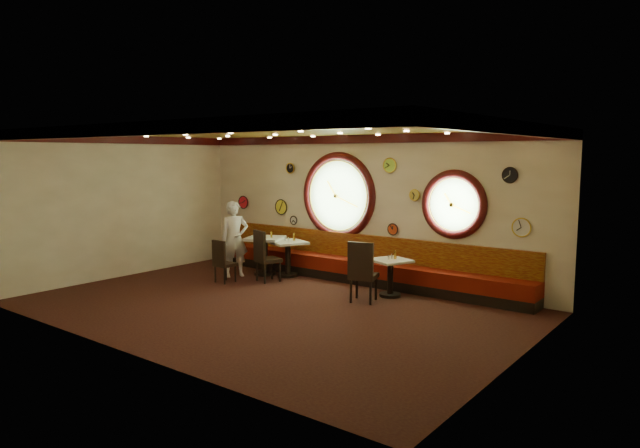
{
  "coord_description": "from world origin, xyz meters",
  "views": [
    {
      "loc": [
        6.91,
        -7.49,
        2.77
      ],
      "look_at": [
        0.55,
        0.8,
        1.5
      ],
      "focal_mm": 32.0,
      "sensor_mm": 36.0,
      "label": 1
    }
  ],
  "objects_px": {
    "table_a": "(265,251)",
    "condiment_c_salt": "(392,256)",
    "condiment_b_pepper": "(288,239)",
    "waiter": "(235,239)",
    "table_c": "(390,273)",
    "condiment_c_pepper": "(389,257)",
    "condiment_a_bottle": "(271,234)",
    "condiment_c_bottle": "(395,254)",
    "chair_a": "(222,259)",
    "chair_b": "(264,253)",
    "condiment_b_salt": "(285,238)",
    "condiment_b_bottle": "(294,237)",
    "condiment_a_salt": "(264,235)",
    "table_b": "(288,254)",
    "chair_c": "(362,268)",
    "condiment_a_pepper": "(263,235)"
  },
  "relations": [
    {
      "from": "table_c",
      "to": "condiment_c_salt",
      "type": "relative_size",
      "value": 8.82
    },
    {
      "from": "condiment_c_pepper",
      "to": "condiment_a_bottle",
      "type": "bearing_deg",
      "value": 178.2
    },
    {
      "from": "table_c",
      "to": "condiment_a_pepper",
      "type": "bearing_deg",
      "value": -179.87
    },
    {
      "from": "condiment_c_salt",
      "to": "waiter",
      "type": "height_order",
      "value": "waiter"
    },
    {
      "from": "condiment_b_salt",
      "to": "waiter",
      "type": "relative_size",
      "value": 0.05
    },
    {
      "from": "chair_a",
      "to": "condiment_b_bottle",
      "type": "height_order",
      "value": "condiment_b_bottle"
    },
    {
      "from": "chair_a",
      "to": "condiment_b_pepper",
      "type": "distance_m",
      "value": 1.6
    },
    {
      "from": "table_c",
      "to": "chair_b",
      "type": "height_order",
      "value": "chair_b"
    },
    {
      "from": "chair_b",
      "to": "condiment_c_pepper",
      "type": "bearing_deg",
      "value": 29.91
    },
    {
      "from": "table_a",
      "to": "condiment_b_bottle",
      "type": "height_order",
      "value": "condiment_b_bottle"
    },
    {
      "from": "condiment_c_bottle",
      "to": "waiter",
      "type": "xyz_separation_m",
      "value": [
        -3.84,
        -0.61,
        0.03
      ]
    },
    {
      "from": "table_a",
      "to": "chair_a",
      "type": "distance_m",
      "value": 1.21
    },
    {
      "from": "chair_a",
      "to": "condiment_a_salt",
      "type": "relative_size",
      "value": 6.82
    },
    {
      "from": "condiment_a_salt",
      "to": "condiment_a_pepper",
      "type": "bearing_deg",
      "value": -70.17
    },
    {
      "from": "table_b",
      "to": "condiment_c_pepper",
      "type": "distance_m",
      "value": 2.82
    },
    {
      "from": "condiment_c_salt",
      "to": "waiter",
      "type": "distance_m",
      "value": 3.81
    },
    {
      "from": "condiment_b_salt",
      "to": "waiter",
      "type": "bearing_deg",
      "value": -138.34
    },
    {
      "from": "table_a",
      "to": "condiment_a_bottle",
      "type": "relative_size",
      "value": 7.35
    },
    {
      "from": "table_a",
      "to": "chair_c",
      "type": "bearing_deg",
      "value": -13.33
    },
    {
      "from": "condiment_c_salt",
      "to": "waiter",
      "type": "xyz_separation_m",
      "value": [
        -3.76,
        -0.61,
        0.07
      ]
    },
    {
      "from": "chair_c",
      "to": "condiment_c_salt",
      "type": "distance_m",
      "value": 0.85
    },
    {
      "from": "condiment_a_pepper",
      "to": "condiment_b_bottle",
      "type": "relative_size",
      "value": 0.56
    },
    {
      "from": "table_c",
      "to": "condiment_c_pepper",
      "type": "height_order",
      "value": "condiment_c_pepper"
    },
    {
      "from": "condiment_a_salt",
      "to": "condiment_b_salt",
      "type": "relative_size",
      "value": 0.91
    },
    {
      "from": "condiment_c_salt",
      "to": "condiment_b_bottle",
      "type": "relative_size",
      "value": 0.56
    },
    {
      "from": "table_b",
      "to": "condiment_b_bottle",
      "type": "bearing_deg",
      "value": 63.81
    },
    {
      "from": "chair_b",
      "to": "chair_c",
      "type": "xyz_separation_m",
      "value": [
        2.68,
        -0.18,
        0.02
      ]
    },
    {
      "from": "table_b",
      "to": "chair_b",
      "type": "bearing_deg",
      "value": -92.68
    },
    {
      "from": "condiment_c_bottle",
      "to": "waiter",
      "type": "relative_size",
      "value": 0.1
    },
    {
      "from": "table_a",
      "to": "condiment_a_pepper",
      "type": "bearing_deg",
      "value": -154.73
    },
    {
      "from": "waiter",
      "to": "condiment_c_pepper",
      "type": "bearing_deg",
      "value": -51.99
    },
    {
      "from": "table_c",
      "to": "condiment_c_pepper",
      "type": "distance_m",
      "value": 0.32
    },
    {
      "from": "condiment_c_pepper",
      "to": "condiment_c_bottle",
      "type": "bearing_deg",
      "value": 57.83
    },
    {
      "from": "condiment_b_pepper",
      "to": "waiter",
      "type": "height_order",
      "value": "waiter"
    },
    {
      "from": "chair_b",
      "to": "condiment_b_bottle",
      "type": "bearing_deg",
      "value": 102.84
    },
    {
      "from": "chair_b",
      "to": "condiment_a_bottle",
      "type": "height_order",
      "value": "chair_b"
    },
    {
      "from": "chair_c",
      "to": "condiment_c_salt",
      "type": "bearing_deg",
      "value": 62.66
    },
    {
      "from": "condiment_c_pepper",
      "to": "condiment_b_bottle",
      "type": "bearing_deg",
      "value": 172.18
    },
    {
      "from": "table_a",
      "to": "condiment_c_salt",
      "type": "height_order",
      "value": "table_a"
    },
    {
      "from": "condiment_a_bottle",
      "to": "condiment_c_bottle",
      "type": "height_order",
      "value": "condiment_a_bottle"
    },
    {
      "from": "condiment_b_salt",
      "to": "condiment_a_pepper",
      "type": "relative_size",
      "value": 0.94
    },
    {
      "from": "table_b",
      "to": "table_c",
      "type": "bearing_deg",
      "value": -3.92
    },
    {
      "from": "condiment_c_bottle",
      "to": "condiment_b_salt",
      "type": "bearing_deg",
      "value": 177.1
    },
    {
      "from": "condiment_b_salt",
      "to": "condiment_c_pepper",
      "type": "distance_m",
      "value": 2.92
    },
    {
      "from": "table_b",
      "to": "chair_c",
      "type": "distance_m",
      "value": 2.81
    },
    {
      "from": "condiment_a_bottle",
      "to": "condiment_b_pepper",
      "type": "bearing_deg",
      "value": 23.45
    },
    {
      "from": "condiment_a_salt",
      "to": "condiment_c_pepper",
      "type": "bearing_deg",
      "value": -1.31
    },
    {
      "from": "chair_c",
      "to": "condiment_a_salt",
      "type": "xyz_separation_m",
      "value": [
        -3.24,
        0.78,
        0.26
      ]
    },
    {
      "from": "condiment_b_pepper",
      "to": "chair_a",
      "type": "bearing_deg",
      "value": -115.69
    },
    {
      "from": "table_c",
      "to": "chair_a",
      "type": "distance_m",
      "value": 3.7
    }
  ]
}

